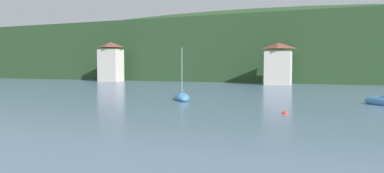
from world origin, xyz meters
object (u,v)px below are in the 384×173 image
(sailboat_far_4, at_px, (182,98))
(mooring_buoy_near, at_px, (285,114))
(shore_building_west, at_px, (111,62))
(shore_building_westcentral, at_px, (278,64))

(sailboat_far_4, height_order, mooring_buoy_near, sailboat_far_4)
(shore_building_west, distance_m, mooring_buoy_near, 68.74)
(shore_building_westcentral, relative_size, mooring_buoy_near, 17.01)
(shore_building_west, bearing_deg, shore_building_westcentral, -0.10)
(sailboat_far_4, xyz_separation_m, mooring_buoy_near, (13.37, -8.19, -0.27))
(shore_building_west, bearing_deg, sailboat_far_4, -45.72)
(shore_building_west, relative_size, sailboat_far_4, 1.54)
(shore_building_west, relative_size, shore_building_westcentral, 1.13)
(shore_building_west, height_order, shore_building_westcentral, shore_building_west)
(mooring_buoy_near, bearing_deg, sailboat_far_4, 148.51)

